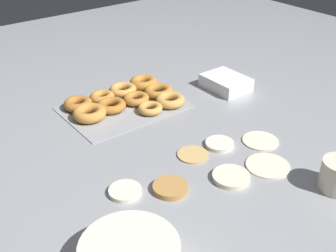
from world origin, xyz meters
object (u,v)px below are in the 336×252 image
pancake_1 (231,177)px  pancake_5 (220,144)px  pancake_2 (260,140)px  donut_tray (126,100)px  pancake_4 (268,165)px  pancake_0 (125,191)px  pancake_3 (170,188)px  pancake_6 (191,154)px  container_stack (226,83)px

pancake_1 → pancake_5: bearing=-122.9°
pancake_2 → donut_tray: (0.18, -0.44, 0.01)m
pancake_4 → pancake_5: bearing=-78.1°
pancake_0 → pancake_3: bearing=148.5°
pancake_5 → pancake_1: bearing=57.1°
pancake_4 → pancake_6: (0.13, -0.17, 0.00)m
pancake_0 → donut_tray: bearing=-123.0°
pancake_1 → pancake_5: 0.16m
pancake_5 → donut_tray: size_ratio=0.21×
pancake_2 → pancake_3: bearing=2.3°
pancake_0 → pancake_2: (-0.44, 0.04, -0.00)m
pancake_5 → container_stack: size_ratio=0.52×
pancake_5 → pancake_6: pancake_5 is taller
pancake_1 → pancake_2: bearing=-159.2°
pancake_2 → pancake_3: 0.34m
pancake_4 → donut_tray: (0.11, -0.53, 0.01)m
pancake_3 → donut_tray: 0.48m
pancake_1 → container_stack: 0.54m
pancake_3 → container_stack: container_stack is taller
container_stack → pancake_4: bearing=59.0°
pancake_0 → donut_tray: 0.47m
pancake_3 → container_stack: size_ratio=0.55×
pancake_0 → pancake_1: pancake_1 is taller
pancake_1 → pancake_2: 0.21m
donut_tray → pancake_3: bearing=70.4°
pancake_2 → pancake_4: size_ratio=0.90×
pancake_1 → pancake_3: size_ratio=1.11×
pancake_6 → pancake_0: bearing=6.6°
pancake_0 → container_stack: 0.67m
donut_tray → container_stack: container_stack is taller
pancake_3 → pancake_5: bearing=-163.3°
pancake_2 → pancake_6: bearing=-19.0°
pancake_3 → pancake_4: pancake_3 is taller
pancake_3 → donut_tray: size_ratio=0.23×
pancake_2 → container_stack: container_stack is taller
pancake_2 → donut_tray: bearing=-67.2°
pancake_4 → pancake_5: (0.03, -0.15, 0.00)m
pancake_5 → donut_tray: (0.07, -0.38, 0.01)m
pancake_5 → pancake_6: 0.10m
pancake_6 → container_stack: bearing=-146.5°
pancake_6 → donut_tray: 0.37m
pancake_3 → pancake_4: bearing=163.0°
pancake_3 → container_stack: 0.61m
pancake_0 → pancake_6: bearing=-173.4°
donut_tray → container_stack: size_ratio=2.44×
pancake_3 → pancake_6: bearing=-148.5°
pancake_0 → donut_tray: donut_tray is taller
donut_tray → container_stack: 0.37m
pancake_4 → pancake_0: bearing=-21.1°
donut_tray → pancake_5: bearing=101.0°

